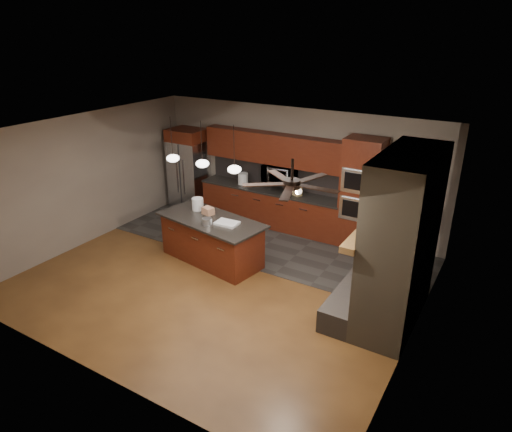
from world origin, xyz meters
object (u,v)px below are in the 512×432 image
Objects in this scene: cardboard_box at (208,211)px; counter_box at (297,191)px; oven_tower at (361,194)px; refrigerator at (189,169)px; paint_tray at (227,223)px; white_bucket at (198,204)px; counter_bucket at (243,179)px; kitchen_island at (212,240)px; paint_can at (207,221)px; microwave at (279,174)px.

cardboard_box is 1.17× the size of counter_box.
oven_tower is at bearing 25.03° from counter_box.
paint_tray is (2.66, -2.17, -0.10)m from refrigerator.
cardboard_box is at bearing -15.38° from white_bucket.
refrigerator is at bearing -177.10° from counter_bucket.
cardboard_box reaches higher than kitchen_island.
counter_bucket is at bearing 93.55° from white_bucket.
counter_box is at bearing 72.84° from paint_can.
microwave reaches higher than cardboard_box.
white_bucket is 0.93× the size of counter_bucket.
oven_tower reaches higher than counter_box.
refrigerator is at bearing 132.84° from white_bucket.
paint_can is 0.44× the size of paint_tray.
paint_tray is 2.49m from counter_bucket.
paint_can reaches higher than paint_tray.
counter_bucket is at bearing 106.92° from paint_can.
paint_tray is at bearing -64.70° from counter_bucket.
microwave is 3.76× the size of counter_box.
kitchen_island is (2.24, -2.12, -0.58)m from refrigerator.
counter_bucket is at bearing 112.36° from paint_tray.
refrigerator is 3.14m from kitchen_island.
microwave is at bearing 178.34° from oven_tower.
microwave is 1.00m from counter_bucket.
oven_tower is at bearing -1.66° from microwave.
refrigerator is 1.60m from counter_bucket.
refrigerator is (-4.54, -0.07, -0.15)m from oven_tower.
counter_bucket is (-0.12, 1.94, -0.01)m from white_bucket.
counter_box reaches higher than cardboard_box.
microwave is 0.35× the size of refrigerator.
oven_tower is at bearing 48.09° from paint_can.
oven_tower reaches higher than cardboard_box.
kitchen_island is at bearing -136.39° from oven_tower.
refrigerator is 7.65× the size of counter_bucket.
counter_box is at bearing 76.07° from paint_tray.
cardboard_box is at bearing 157.30° from paint_tray.
paint_can is at bearing -40.99° from cardboard_box.
kitchen_island is 2.37m from counter_box.
oven_tower is 2.94m from paint_tray.
refrigerator is 2.53m from white_bucket.
paint_tray is (0.09, -2.30, -0.36)m from microwave.
counter_bucket is (-1.06, 2.25, 0.09)m from paint_tray.
cardboard_box reaches higher than paint_tray.
cardboard_box is 0.84× the size of counter_bucket.
counter_bucket is at bearing -158.57° from counter_box.
oven_tower is 10.47× the size of cardboard_box.
kitchen_island is at bearing 112.25° from paint_can.
white_bucket is 1.12× the size of cardboard_box.
white_bucket is at bearing 162.90° from kitchen_island.
microwave is (-1.98, 0.06, 0.11)m from oven_tower.
oven_tower is at bearing 53.17° from kitchen_island.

